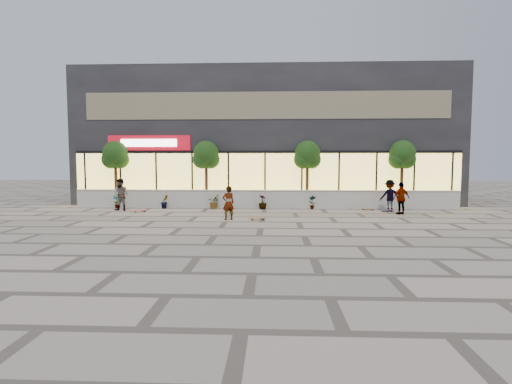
{
  "coord_description": "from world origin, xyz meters",
  "views": [
    {
      "loc": [
        0.51,
        -15.94,
        2.72
      ],
      "look_at": [
        -0.29,
        2.2,
        1.3
      ],
      "focal_mm": 28.0,
      "sensor_mm": 36.0,
      "label": 1
    }
  ],
  "objects_px": {
    "skater_left": "(121,195)",
    "skateboard_left": "(140,211)",
    "skater_right_near": "(401,198)",
    "tree_west": "(115,156)",
    "skateboard_right_near": "(368,209)",
    "tree_midwest": "(206,156)",
    "tree_east": "(402,156)",
    "skater_center": "(228,203)",
    "skateboard_center": "(258,218)",
    "skater_right_far": "(390,195)",
    "skateboard_right_far": "(387,210)",
    "tree_mideast": "(307,156)"
  },
  "relations": [
    {
      "from": "skater_left",
      "to": "skateboard_right_near",
      "type": "height_order",
      "value": "skater_left"
    },
    {
      "from": "tree_midwest",
      "to": "skateboard_left",
      "type": "distance_m",
      "value": 5.14
    },
    {
      "from": "skateboard_center",
      "to": "skateboard_right_far",
      "type": "bearing_deg",
      "value": 9.89
    },
    {
      "from": "skater_right_near",
      "to": "skateboard_left",
      "type": "relative_size",
      "value": 2.17
    },
    {
      "from": "skater_right_near",
      "to": "skater_right_far",
      "type": "distance_m",
      "value": 1.36
    },
    {
      "from": "skater_right_near",
      "to": "tree_midwest",
      "type": "bearing_deg",
      "value": -37.94
    },
    {
      "from": "skateboard_left",
      "to": "skateboard_right_near",
      "type": "bearing_deg",
      "value": -22.92
    },
    {
      "from": "skater_right_far",
      "to": "skateboard_center",
      "type": "height_order",
      "value": "skater_right_far"
    },
    {
      "from": "tree_mideast",
      "to": "skater_right_near",
      "type": "bearing_deg",
      "value": -35.33
    },
    {
      "from": "tree_midwest",
      "to": "skateboard_right_near",
      "type": "distance_m",
      "value": 9.8
    },
    {
      "from": "tree_east",
      "to": "skateboard_right_near",
      "type": "relative_size",
      "value": 4.84
    },
    {
      "from": "tree_midwest",
      "to": "skater_left",
      "type": "xyz_separation_m",
      "value": [
        -4.27,
        -2.4,
        -2.11
      ]
    },
    {
      "from": "tree_midwest",
      "to": "skateboard_right_far",
      "type": "distance_m",
      "value": 10.72
    },
    {
      "from": "tree_east",
      "to": "skateboard_right_near",
      "type": "xyz_separation_m",
      "value": [
        -2.26,
        -1.5,
        -2.91
      ]
    },
    {
      "from": "skater_right_near",
      "to": "tree_mideast",
      "type": "bearing_deg",
      "value": -56.37
    },
    {
      "from": "tree_midwest",
      "to": "skateboard_right_far",
      "type": "height_order",
      "value": "tree_midwest"
    },
    {
      "from": "skater_right_far",
      "to": "skateboard_right_near",
      "type": "height_order",
      "value": "skater_right_far"
    },
    {
      "from": "skater_left",
      "to": "skater_right_near",
      "type": "height_order",
      "value": "skater_left"
    },
    {
      "from": "skater_right_near",
      "to": "skateboard_left",
      "type": "xyz_separation_m",
      "value": [
        -13.58,
        0.28,
        -0.75
      ]
    },
    {
      "from": "tree_midwest",
      "to": "skater_center",
      "type": "bearing_deg",
      "value": -70.47
    },
    {
      "from": "tree_east",
      "to": "tree_midwest",
      "type": "bearing_deg",
      "value": 180.0
    },
    {
      "from": "tree_mideast",
      "to": "tree_midwest",
      "type": "bearing_deg",
      "value": 180.0
    },
    {
      "from": "tree_midwest",
      "to": "tree_mideast",
      "type": "relative_size",
      "value": 1.0
    },
    {
      "from": "tree_midwest",
      "to": "tree_east",
      "type": "xyz_separation_m",
      "value": [
        11.5,
        0.0,
        0.0
      ]
    },
    {
      "from": "tree_midwest",
      "to": "skater_right_far",
      "type": "distance_m",
      "value": 10.68
    },
    {
      "from": "skater_right_far",
      "to": "tree_west",
      "type": "bearing_deg",
      "value": -15.27
    },
    {
      "from": "tree_west",
      "to": "skateboard_right_near",
      "type": "relative_size",
      "value": 4.84
    },
    {
      "from": "tree_mideast",
      "to": "skateboard_right_near",
      "type": "xyz_separation_m",
      "value": [
        3.24,
        -1.5,
        -2.91
      ]
    },
    {
      "from": "tree_mideast",
      "to": "tree_east",
      "type": "relative_size",
      "value": 1.0
    },
    {
      "from": "tree_east",
      "to": "skater_right_near",
      "type": "height_order",
      "value": "tree_east"
    },
    {
      "from": "tree_mideast",
      "to": "skateboard_center",
      "type": "relative_size",
      "value": 4.64
    },
    {
      "from": "skateboard_center",
      "to": "skateboard_right_far",
      "type": "distance_m",
      "value": 7.58
    },
    {
      "from": "tree_east",
      "to": "skateboard_left",
      "type": "bearing_deg",
      "value": -168.71
    },
    {
      "from": "tree_west",
      "to": "skateboard_right_near",
      "type": "xyz_separation_m",
      "value": [
        14.74,
        -1.5,
        -2.91
      ]
    },
    {
      "from": "skater_right_near",
      "to": "skateboard_right_near",
      "type": "distance_m",
      "value": 2.24
    },
    {
      "from": "tree_east",
      "to": "skateboard_left",
      "type": "xyz_separation_m",
      "value": [
        -14.58,
        -2.91,
        -2.91
      ]
    },
    {
      "from": "skater_right_far",
      "to": "skateboard_right_far",
      "type": "distance_m",
      "value": 0.85
    },
    {
      "from": "tree_east",
      "to": "skateboard_center",
      "type": "bearing_deg",
      "value": -146.37
    },
    {
      "from": "skater_center",
      "to": "skater_right_far",
      "type": "xyz_separation_m",
      "value": [
        8.37,
        3.6,
        0.07
      ]
    },
    {
      "from": "tree_mideast",
      "to": "tree_east",
      "type": "bearing_deg",
      "value": 0.0
    },
    {
      "from": "tree_midwest",
      "to": "skater_right_near",
      "type": "bearing_deg",
      "value": -16.9
    },
    {
      "from": "skater_right_near",
      "to": "skateboard_center",
      "type": "relative_size",
      "value": 1.95
    },
    {
      "from": "skater_center",
      "to": "skateboard_center",
      "type": "distance_m",
      "value": 1.52
    },
    {
      "from": "tree_west",
      "to": "skateboard_right_far",
      "type": "xyz_separation_m",
      "value": [
        15.6,
        -2.14,
        -2.9
      ]
    },
    {
      "from": "skater_left",
      "to": "skateboard_left",
      "type": "relative_size",
      "value": 2.32
    },
    {
      "from": "tree_east",
      "to": "skater_center",
      "type": "relative_size",
      "value": 2.51
    },
    {
      "from": "skater_right_near",
      "to": "tree_east",
      "type": "bearing_deg",
      "value": -128.45
    },
    {
      "from": "tree_mideast",
      "to": "skateboard_center",
      "type": "xyz_separation_m",
      "value": [
        -2.72,
        -5.47,
        -2.9
      ]
    },
    {
      "from": "skateboard_left",
      "to": "skater_center",
      "type": "bearing_deg",
      "value": -56.27
    },
    {
      "from": "tree_west",
      "to": "skater_center",
      "type": "relative_size",
      "value": 2.51
    }
  ]
}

